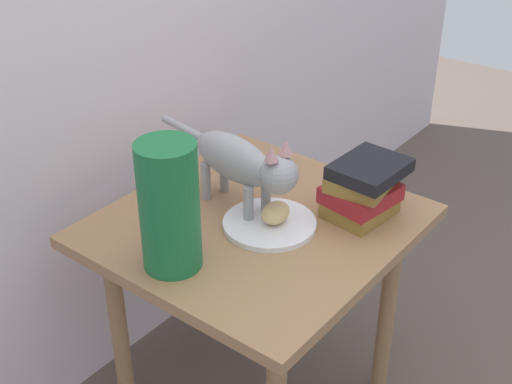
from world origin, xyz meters
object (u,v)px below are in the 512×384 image
side_table (256,250)px  plate (269,224)px  book_stack (363,188)px  bread_roll (276,213)px  green_vase (169,207)px  cat (242,163)px

side_table → plate: size_ratio=3.15×
book_stack → bread_roll: bearing=142.6°
book_stack → plate: bearing=141.7°
plate → bread_roll: size_ratio=2.79×
plate → book_stack: book_stack is taller
plate → green_vase: 0.29m
plate → cat: size_ratio=0.47×
side_table → plate: plate is taller
bread_roll → book_stack: book_stack is taller
book_stack → green_vase: size_ratio=0.64×
bread_roll → green_vase: bearing=161.2°
book_stack → green_vase: 0.49m
cat → book_stack: 0.30m
plate → book_stack: (0.18, -0.14, 0.07)m
plate → cat: (0.02, 0.10, 0.13)m
plate → bread_roll: (0.01, -0.01, 0.03)m
side_table → cat: 0.23m
plate → green_vase: bearing=163.0°
green_vase → book_stack: bearing=-27.1°
side_table → book_stack: bearing=-45.7°
cat → bread_roll: bearing=-95.7°
plate → green_vase: (-0.25, 0.08, 0.14)m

